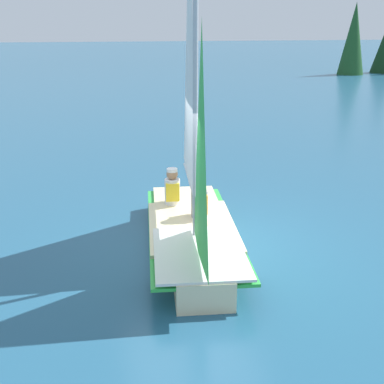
{
  "coord_description": "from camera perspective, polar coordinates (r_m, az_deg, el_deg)",
  "views": [
    {
      "loc": [
        -1.94,
        -7.53,
        3.73
      ],
      "look_at": [
        0.0,
        0.0,
        1.06
      ],
      "focal_mm": 45.0,
      "sensor_mm": 36.0,
      "label": 1
    }
  ],
  "objects": [
    {
      "name": "sailboat_main",
      "position": [
        8.33,
        -0.01,
        -1.78
      ],
      "size": [
        2.13,
        4.37,
        5.81
      ],
      "rotation": [
        0.0,
        0.0,
        4.56
      ],
      "color": "beige",
      "rests_on": "ground_plane"
    },
    {
      "name": "sailor_crew",
      "position": [
        9.37,
        -2.34,
        -0.35
      ],
      "size": [
        0.34,
        0.38,
        1.16
      ],
      "rotation": [
        0.0,
        0.0,
        4.56
      ],
      "color": "black",
      "rests_on": "ground_plane"
    },
    {
      "name": "sailor_helm",
      "position": [
        8.71,
        0.88,
        -1.93
      ],
      "size": [
        0.34,
        0.38,
        1.16
      ],
      "rotation": [
        0.0,
        0.0,
        4.56
      ],
      "color": "black",
      "rests_on": "ground_plane"
    },
    {
      "name": "ground_plane",
      "position": [
        8.62,
        0.0,
        -6.65
      ],
      "size": [
        260.0,
        260.0,
        0.0
      ],
      "primitive_type": "plane",
      "color": "#235675"
    }
  ]
}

